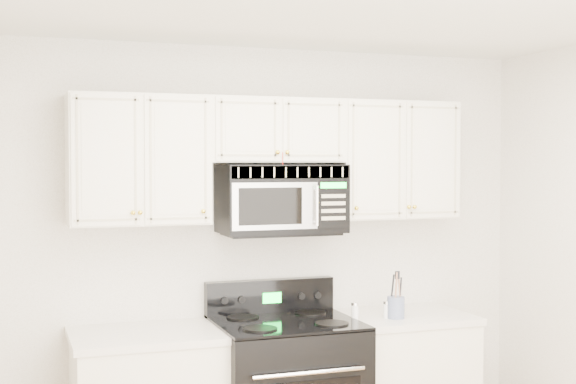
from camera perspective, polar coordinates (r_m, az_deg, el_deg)
name	(u,v)px	position (r m, az deg, el deg)	size (l,w,h in m)	color
room	(389,298)	(3.49, 7.17, -7.46)	(3.51, 3.51, 2.61)	#996A3C
upper_cabinets	(273,154)	(4.91, -1.11, 2.74)	(2.44, 0.37, 0.75)	silver
microwave	(281,199)	(4.91, -0.47, -0.47)	(0.75, 0.43, 0.42)	black
utensil_crock	(396,307)	(5.02, 7.68, -8.08)	(0.11, 0.11, 0.29)	slate
shaker_salt	(355,311)	(4.94, 4.78, -8.45)	(0.04, 0.04, 0.11)	white
shaker_pepper	(387,309)	(5.03, 7.03, -8.29)	(0.04, 0.04, 0.10)	white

